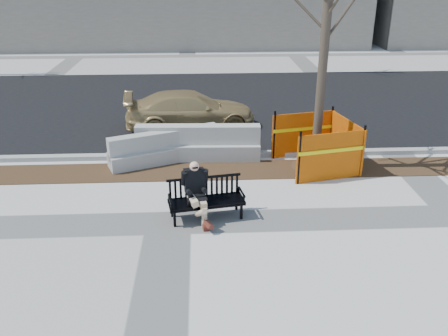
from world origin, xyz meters
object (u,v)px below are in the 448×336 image
(bench, at_px, (207,218))
(seated_man, at_px, (196,218))
(tree_fence, at_px, (314,167))
(jersey_barrier_left, at_px, (166,161))
(sedan, at_px, (191,128))
(jersey_barrier_right, at_px, (198,158))

(bench, bearing_deg, seated_man, 168.47)
(seated_man, distance_m, tree_fence, 4.01)
(bench, height_order, tree_fence, tree_fence)
(seated_man, bearing_deg, tree_fence, 29.42)
(tree_fence, distance_m, jersey_barrier_left, 3.99)
(bench, xyz_separation_m, seated_man, (-0.22, 0.01, 0.00))
(sedan, bearing_deg, bench, 177.24)
(jersey_barrier_right, bearing_deg, seated_man, -88.57)
(seated_man, bearing_deg, jersey_barrier_right, 79.31)
(bench, bearing_deg, jersey_barrier_right, 83.07)
(jersey_barrier_left, bearing_deg, jersey_barrier_right, -12.98)
(tree_fence, xyz_separation_m, jersey_barrier_right, (-3.06, 0.74, 0.00))
(seated_man, distance_m, jersey_barrier_right, 3.28)
(bench, relative_size, jersey_barrier_left, 0.53)
(sedan, height_order, jersey_barrier_left, sedan)
(bench, distance_m, jersey_barrier_left, 3.31)
(tree_fence, height_order, sedan, tree_fence)
(bench, bearing_deg, sedan, 84.08)
(bench, relative_size, seated_man, 1.27)
(bench, distance_m, jersey_barrier_right, 3.29)
(jersey_barrier_left, xyz_separation_m, jersey_barrier_right, (0.89, 0.15, 0.00))
(bench, height_order, jersey_barrier_right, jersey_barrier_right)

